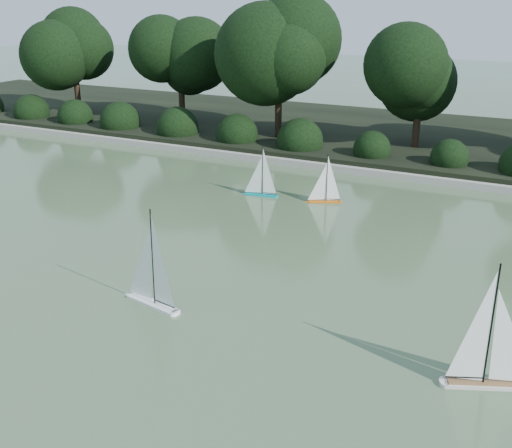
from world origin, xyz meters
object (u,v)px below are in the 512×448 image
object	(u,v)px
sailboat_white_a	(148,288)
sailboat_teal	(258,187)
sailboat_orange	(322,194)
sailboat_white_b	(497,367)

from	to	relation	value
sailboat_white_a	sailboat_teal	size ratio (longest dim) A/B	1.32
sailboat_white_a	sailboat_teal	distance (m)	5.65
sailboat_white_a	sailboat_orange	distance (m)	5.78
sailboat_white_b	sailboat_teal	world-z (taller)	sailboat_white_b
sailboat_white_b	sailboat_teal	size ratio (longest dim) A/B	1.39
sailboat_teal	sailboat_orange	bearing A→B (deg)	7.10
sailboat_white_b	sailboat_orange	xyz separation A→B (m)	(-4.42, 5.65, -0.08)
sailboat_orange	sailboat_white_a	bearing A→B (deg)	-95.02
sailboat_white_a	sailboat_orange	xyz separation A→B (m)	(0.51, 5.75, -0.07)
sailboat_orange	sailboat_teal	world-z (taller)	sailboat_teal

